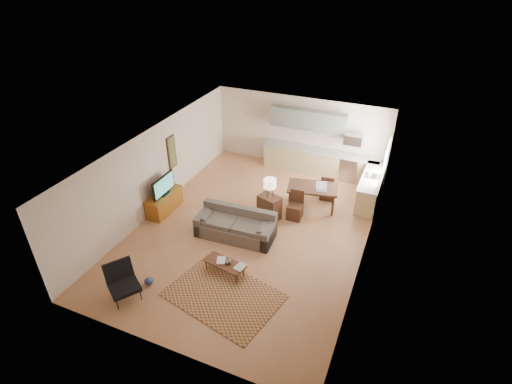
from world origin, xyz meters
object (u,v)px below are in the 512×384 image
at_px(sofa, 235,225).
at_px(dining_table, 312,197).
at_px(armchair, 123,284).
at_px(console_table, 269,207).
at_px(tv_credenza, 164,202).
at_px(coffee_table, 225,268).

relative_size(sofa, dining_table, 1.51).
xyz_separation_m(sofa, dining_table, (1.61, 2.31, -0.01)).
relative_size(armchair, console_table, 1.15).
relative_size(sofa, tv_credenza, 1.73).
relative_size(console_table, dining_table, 0.50).
distance_m(console_table, dining_table, 1.49).
height_order(tv_credenza, dining_table, dining_table).
xyz_separation_m(tv_credenza, dining_table, (4.26, 1.98, 0.08)).
bearing_deg(console_table, tv_credenza, -145.53).
bearing_deg(sofa, dining_table, 51.99).
relative_size(coffee_table, dining_table, 0.71).
bearing_deg(dining_table, tv_credenza, -166.98).
bearing_deg(console_table, sofa, -96.00).
bearing_deg(armchair, dining_table, 5.47).
distance_m(sofa, tv_credenza, 2.67).
bearing_deg(console_table, armchair, -95.53).
relative_size(sofa, coffee_table, 2.11).
distance_m(sofa, console_table, 1.37).
bearing_deg(coffee_table, tv_credenza, 159.31).
height_order(armchair, tv_credenza, armchair).
distance_m(sofa, armchair, 3.48).
xyz_separation_m(sofa, coffee_table, (0.41, -1.49, -0.24)).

